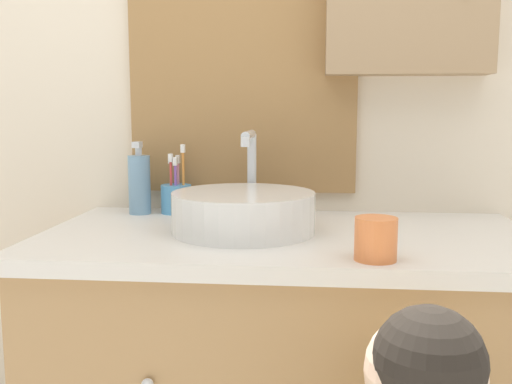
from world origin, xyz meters
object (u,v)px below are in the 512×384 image
at_px(sink_basin, 244,210).
at_px(drinking_cup, 376,239).
at_px(toothbrush_holder, 176,197).
at_px(soap_dispenser, 139,184).

bearing_deg(sink_basin, drinking_cup, -40.13).
bearing_deg(drinking_cup, toothbrush_holder, 136.92).
bearing_deg(toothbrush_holder, sink_basin, -46.46).
distance_m(sink_basin, soap_dispenser, 0.37).
xyz_separation_m(toothbrush_holder, drinking_cup, (0.49, -0.46, -0.00)).
bearing_deg(drinking_cup, soap_dispenser, 143.25).
xyz_separation_m(toothbrush_holder, soap_dispenser, (-0.10, -0.02, 0.04)).
height_order(toothbrush_holder, soap_dispenser, soap_dispenser).
bearing_deg(toothbrush_holder, soap_dispenser, -168.09).
xyz_separation_m(sink_basin, drinking_cup, (0.27, -0.23, -0.01)).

